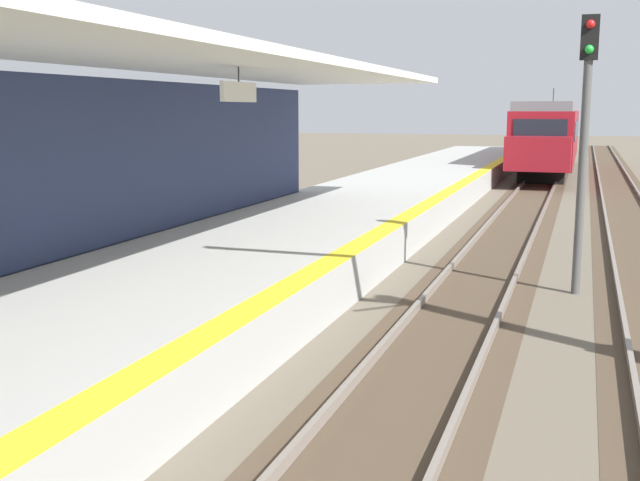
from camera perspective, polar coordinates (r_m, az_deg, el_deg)
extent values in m
cube|color=#A8A8A3|center=(17.20, -2.85, -0.50)|extent=(5.00, 80.00, 0.90)
cube|color=yellow|center=(16.43, 4.44, 0.60)|extent=(0.50, 80.00, 0.01)
cube|color=#4C4C4C|center=(14.36, -19.46, -3.10)|extent=(0.50, 24.00, 0.90)
cube|color=navy|center=(14.07, -19.94, 5.07)|extent=(0.40, 24.00, 3.20)
cube|color=silver|center=(12.69, -11.72, 13.37)|extent=(4.40, 24.00, 0.16)
cube|color=white|center=(14.25, -6.07, 10.96)|extent=(0.08, 1.40, 0.36)
cylinder|color=#333333|center=(14.26, -6.09, 12.22)|extent=(0.03, 0.03, 0.27)
cube|color=#4C3D2D|center=(20.10, 13.25, -0.54)|extent=(2.34, 120.00, 0.01)
cube|color=slate|center=(20.17, 11.22, -0.21)|extent=(0.08, 120.00, 0.15)
cube|color=slate|center=(20.03, 15.30, -0.44)|extent=(0.08, 120.00, 0.15)
cube|color=slate|center=(20.01, 20.90, -0.75)|extent=(0.08, 120.00, 0.15)
cube|color=maroon|center=(44.69, 16.69, 7.50)|extent=(2.90, 18.00, 2.70)
cube|color=slate|center=(44.66, 16.79, 9.52)|extent=(2.67, 18.00, 0.44)
cube|color=black|center=(35.67, 16.07, 7.72)|extent=(2.32, 0.06, 1.21)
cube|color=maroon|center=(34.93, 15.93, 6.25)|extent=(2.78, 1.60, 1.49)
cube|color=black|center=(44.64, 18.60, 7.93)|extent=(0.04, 15.84, 0.86)
cylinder|color=#333333|center=(48.27, 17.01, 10.29)|extent=(0.06, 0.06, 0.90)
cube|color=black|center=(38.95, 16.18, 4.73)|extent=(2.17, 2.20, 0.72)
cube|color=black|center=(50.61, 16.89, 5.77)|extent=(2.17, 2.20, 0.72)
cylinder|color=#4C4C4C|center=(15.23, 18.93, 4.31)|extent=(0.16, 0.16, 4.40)
cube|color=black|center=(15.23, 19.48, 14.08)|extent=(0.32, 0.24, 0.80)
sphere|color=red|center=(15.11, 19.53, 14.96)|extent=(0.16, 0.16, 0.16)
sphere|color=green|center=(15.08, 19.43, 13.30)|extent=(0.16, 0.16, 0.16)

